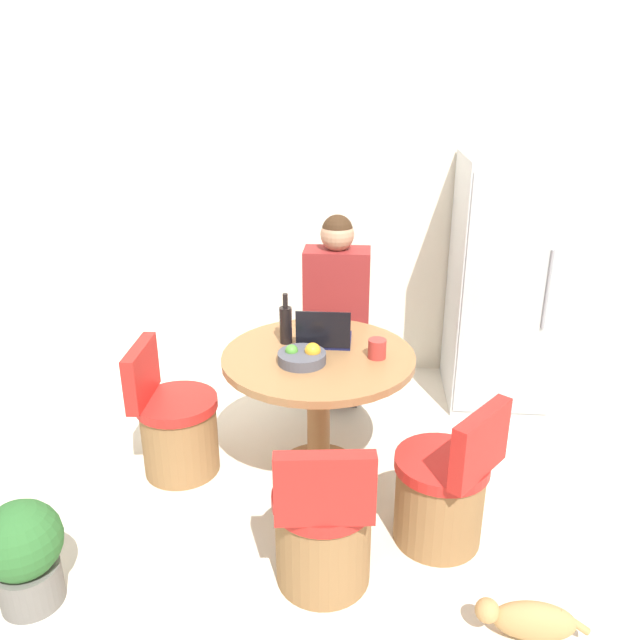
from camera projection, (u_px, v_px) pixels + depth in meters
ground_plane at (303, 499)px, 3.29m from camera, size 12.00×12.00×0.00m
wall_back at (326, 194)px, 4.33m from camera, size 7.00×0.06×2.60m
refrigerator at (502, 283)px, 4.06m from camera, size 0.63×0.71×1.63m
dining_table at (319, 386)px, 3.30m from camera, size 1.01×1.01×0.74m
chair_near_camera at (323, 531)px, 2.68m from camera, size 0.44×0.45×0.76m
chair_near_right_corner at (443, 493)px, 2.92m from camera, size 0.51×0.51×0.76m
chair_left_side at (176, 428)px, 3.44m from camera, size 0.44×0.44×0.76m
person_seated at (337, 308)px, 3.91m from camera, size 0.40×0.37×1.32m
laptop at (324, 337)px, 3.33m from camera, size 0.29×0.24×0.21m
fruit_bowl at (303, 356)px, 3.13m from camera, size 0.24×0.24×0.10m
coffee_cup at (377, 349)px, 3.17m from camera, size 0.09×0.09×0.10m
bottle at (286, 324)px, 3.33m from camera, size 0.07×0.07×0.28m
cat at (529, 620)px, 2.46m from camera, size 0.45×0.14×0.17m
potted_plant at (24, 551)px, 2.56m from camera, size 0.33×0.33×0.49m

